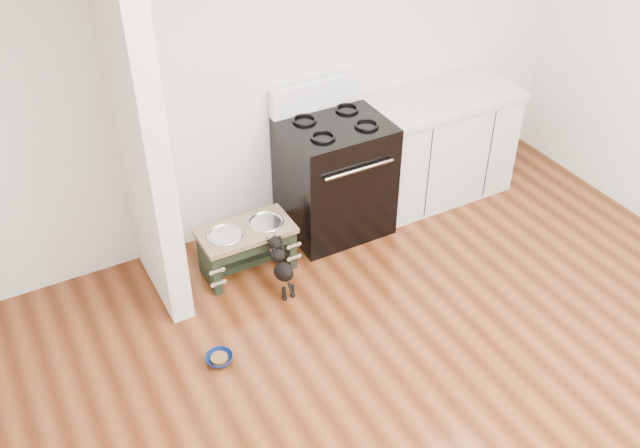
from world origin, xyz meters
The scene contains 8 objects.
ground centered at (0.00, 0.00, 0.00)m, with size 5.00×5.00×0.00m, color #451F0C.
room_shell centered at (0.00, 0.00, 1.62)m, with size 5.00×5.00×5.00m.
partition_wall centered at (-1.18, 2.10, 1.35)m, with size 0.15×0.80×2.70m, color silver.
oven_range centered at (0.25, 2.16, 0.48)m, with size 0.76×0.69×1.14m.
cabinet_run centered at (1.23, 2.18, 0.45)m, with size 1.24×0.64×0.91m.
dog_feeder centered at (-0.57, 1.98, 0.26)m, with size 0.68×0.36×0.39m.
puppy centered at (-0.45, 1.67, 0.23)m, with size 0.12×0.35×0.41m.
floor_bowl centered at (-1.11, 1.23, 0.03)m, with size 0.20×0.20×0.05m.
Camera 1 is at (-2.03, -1.82, 3.43)m, focal length 40.00 mm.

